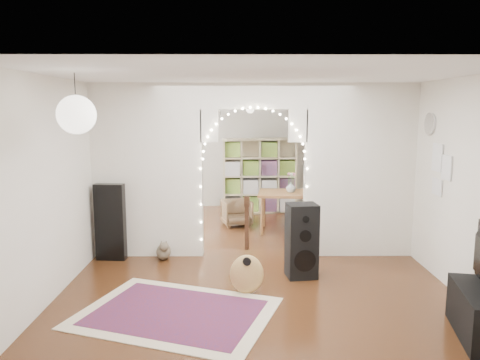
{
  "coord_description": "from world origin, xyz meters",
  "views": [
    {
      "loc": [
        -0.25,
        -7.23,
        2.31
      ],
      "look_at": [
        -0.21,
        0.3,
        1.16
      ],
      "focal_mm": 35.0,
      "sensor_mm": 36.0,
      "label": 1
    }
  ],
  "objects_px": {
    "bookcase": "(260,176)",
    "acoustic_guitar": "(247,258)",
    "dining_chair_right": "(299,224)",
    "dining_chair_left": "(237,213)",
    "media_console": "(479,314)",
    "floor_speaker": "(302,241)",
    "dining_table": "(291,196)"
  },
  "relations": [
    {
      "from": "acoustic_guitar",
      "to": "dining_chair_left",
      "type": "bearing_deg",
      "value": 107.67
    },
    {
      "from": "bookcase",
      "to": "dining_chair_right",
      "type": "height_order",
      "value": "bookcase"
    },
    {
      "from": "bookcase",
      "to": "dining_chair_left",
      "type": "bearing_deg",
      "value": -128.22
    },
    {
      "from": "dining_chair_right",
      "to": "media_console",
      "type": "bearing_deg",
      "value": -63.86
    },
    {
      "from": "bookcase",
      "to": "dining_chair_right",
      "type": "distance_m",
      "value": 2.25
    },
    {
      "from": "floor_speaker",
      "to": "dining_table",
      "type": "xyz_separation_m",
      "value": [
        0.12,
        2.43,
        0.17
      ]
    },
    {
      "from": "media_console",
      "to": "dining_chair_left",
      "type": "xyz_separation_m",
      "value": [
        -2.47,
        4.66,
        0.01
      ]
    },
    {
      "from": "floor_speaker",
      "to": "bookcase",
      "type": "distance_m",
      "value": 4.13
    },
    {
      "from": "acoustic_guitar",
      "to": "media_console",
      "type": "distance_m",
      "value": 2.61
    },
    {
      "from": "bookcase",
      "to": "acoustic_guitar",
      "type": "bearing_deg",
      "value": -109.54
    },
    {
      "from": "media_console",
      "to": "bookcase",
      "type": "xyz_separation_m",
      "value": [
        -1.95,
        5.85,
        0.58
      ]
    },
    {
      "from": "floor_speaker",
      "to": "dining_chair_right",
      "type": "bearing_deg",
      "value": 75.07
    },
    {
      "from": "floor_speaker",
      "to": "dining_chair_left",
      "type": "xyz_separation_m",
      "value": [
        -0.9,
        2.91,
        -0.26
      ]
    },
    {
      "from": "acoustic_guitar",
      "to": "dining_chair_right",
      "type": "xyz_separation_m",
      "value": [
        1.01,
        2.62,
        -0.23
      ]
    },
    {
      "from": "bookcase",
      "to": "dining_chair_right",
      "type": "xyz_separation_m",
      "value": [
        0.62,
        -2.07,
        -0.6
      ]
    },
    {
      "from": "floor_speaker",
      "to": "bookcase",
      "type": "height_order",
      "value": "bookcase"
    },
    {
      "from": "media_console",
      "to": "bookcase",
      "type": "distance_m",
      "value": 6.19
    },
    {
      "from": "media_console",
      "to": "dining_table",
      "type": "xyz_separation_m",
      "value": [
        -1.45,
        4.19,
        0.43
      ]
    },
    {
      "from": "dining_table",
      "to": "media_console",
      "type": "bearing_deg",
      "value": -64.25
    },
    {
      "from": "acoustic_guitar",
      "to": "media_console",
      "type": "xyz_separation_m",
      "value": [
        2.34,
        -1.15,
        -0.21
      ]
    },
    {
      "from": "bookcase",
      "to": "dining_chair_right",
      "type": "bearing_deg",
      "value": -88.14
    },
    {
      "from": "floor_speaker",
      "to": "dining_chair_left",
      "type": "distance_m",
      "value": 3.06
    },
    {
      "from": "acoustic_guitar",
      "to": "dining_chair_left",
      "type": "height_order",
      "value": "acoustic_guitar"
    },
    {
      "from": "dining_table",
      "to": "dining_chair_left",
      "type": "xyz_separation_m",
      "value": [
        -1.02,
        0.48,
        -0.42
      ]
    },
    {
      "from": "floor_speaker",
      "to": "bookcase",
      "type": "bearing_deg",
      "value": 87.18
    },
    {
      "from": "dining_table",
      "to": "dining_chair_left",
      "type": "height_order",
      "value": "dining_table"
    },
    {
      "from": "acoustic_guitar",
      "to": "media_console",
      "type": "bearing_deg",
      "value": -10.78
    },
    {
      "from": "acoustic_guitar",
      "to": "dining_chair_right",
      "type": "bearing_deg",
      "value": 84.52
    },
    {
      "from": "media_console",
      "to": "floor_speaker",
      "type": "bearing_deg",
      "value": 143.19
    },
    {
      "from": "dining_chair_left",
      "to": "dining_chair_right",
      "type": "distance_m",
      "value": 1.44
    },
    {
      "from": "acoustic_guitar",
      "to": "dining_chair_right",
      "type": "height_order",
      "value": "acoustic_guitar"
    },
    {
      "from": "dining_chair_left",
      "to": "floor_speaker",
      "type": "bearing_deg",
      "value": -87.33
    }
  ]
}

